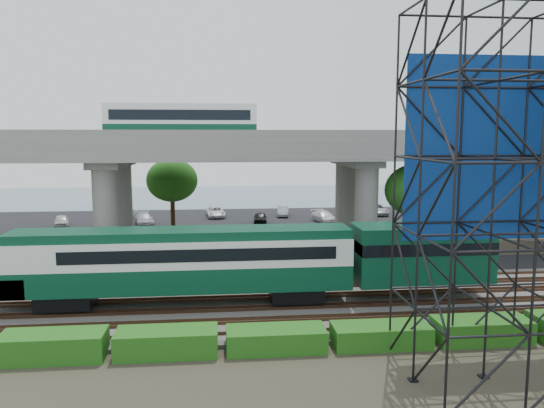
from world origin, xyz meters
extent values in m
plane|color=#474233|center=(0.00, 0.00, 0.00)|extent=(140.00, 140.00, 0.00)
cube|color=slate|center=(0.00, 2.00, 0.10)|extent=(90.00, 12.00, 0.20)
cube|color=black|center=(0.00, 10.50, 0.04)|extent=(90.00, 5.00, 0.08)
cube|color=black|center=(0.00, 34.00, 0.04)|extent=(90.00, 18.00, 0.08)
cube|color=#476574|center=(0.00, 56.00, 0.01)|extent=(140.00, 40.00, 0.03)
cube|color=#472D1E|center=(0.00, -2.72, 0.28)|extent=(90.00, 0.08, 0.16)
cube|color=#472D1E|center=(0.00, -1.28, 0.28)|extent=(90.00, 0.08, 0.16)
cube|color=#472D1E|center=(0.00, -0.72, 0.28)|extent=(90.00, 0.08, 0.16)
cube|color=#472D1E|center=(0.00, 0.72, 0.28)|extent=(90.00, 0.08, 0.16)
cube|color=#472D1E|center=(0.00, 1.28, 0.28)|extent=(90.00, 0.08, 0.16)
cube|color=#472D1E|center=(0.00, 2.72, 0.28)|extent=(90.00, 0.08, 0.16)
cube|color=#472D1E|center=(0.00, 3.28, 0.28)|extent=(90.00, 0.08, 0.16)
cube|color=#472D1E|center=(0.00, 4.72, 0.28)|extent=(90.00, 0.08, 0.16)
cube|color=#472D1E|center=(0.00, 5.28, 0.28)|extent=(90.00, 0.08, 0.16)
cube|color=#472D1E|center=(0.00, 6.72, 0.28)|extent=(90.00, 0.08, 0.16)
cube|color=black|center=(-10.12, 2.00, 0.81)|extent=(3.00, 2.20, 0.90)
cube|color=black|center=(2.88, 2.00, 0.81)|extent=(3.00, 2.20, 0.90)
cube|color=#083D27|center=(-3.62, 2.00, 1.96)|extent=(19.00, 3.00, 1.40)
cube|color=white|center=(-3.62, 2.00, 3.41)|extent=(19.00, 3.00, 1.50)
cube|color=#083D27|center=(-3.62, 2.00, 4.41)|extent=(19.00, 2.60, 0.50)
cube|color=black|center=(-2.62, 2.00, 3.46)|extent=(15.00, 3.06, 0.70)
ellipsoid|color=white|center=(-13.12, 2.00, 2.86)|extent=(3.60, 3.00, 3.20)
cube|color=#083D27|center=(-13.12, 2.00, 1.81)|extent=(2.60, 3.00, 1.10)
cube|color=#083D27|center=(10.38, 2.00, 2.96)|extent=(8.00, 3.00, 3.40)
cube|color=#9E9B93|center=(0.00, 16.00, 8.60)|extent=(80.00, 12.00, 1.20)
cube|color=#9E9B93|center=(0.00, 10.25, 9.75)|extent=(80.00, 0.50, 1.10)
cube|color=#9E9B93|center=(0.00, 21.75, 9.75)|extent=(80.00, 0.50, 1.10)
cylinder|color=#9E9B93|center=(-10.00, 12.50, 4.00)|extent=(1.80, 1.80, 8.00)
cylinder|color=#9E9B93|center=(-10.00, 19.50, 4.00)|extent=(1.80, 1.80, 8.00)
cube|color=#9E9B93|center=(-10.00, 16.00, 7.70)|extent=(2.40, 9.00, 0.60)
cylinder|color=#9E9B93|center=(10.00, 12.50, 4.00)|extent=(1.80, 1.80, 8.00)
cylinder|color=#9E9B93|center=(10.00, 19.50, 4.00)|extent=(1.80, 1.80, 8.00)
cube|color=#9E9B93|center=(10.00, 16.00, 7.70)|extent=(2.40, 9.00, 0.60)
cylinder|color=#9E9B93|center=(28.00, 19.50, 4.00)|extent=(1.80, 1.80, 8.00)
cube|color=black|center=(-4.45, 16.00, 9.55)|extent=(12.00, 2.50, 0.70)
cube|color=#083D27|center=(-4.45, 16.00, 10.35)|extent=(12.00, 2.50, 0.90)
cube|color=white|center=(-4.45, 16.00, 11.45)|extent=(12.00, 2.50, 1.30)
cube|color=black|center=(-4.45, 16.00, 11.50)|extent=(11.00, 2.56, 0.80)
cube|color=white|center=(-4.45, 16.00, 12.25)|extent=(12.00, 2.40, 0.30)
cube|color=navy|center=(10.70, -4.95, 9.30)|extent=(8.10, 0.08, 8.25)
cube|color=black|center=(10.70, -8.00, 0.04)|extent=(9.36, 6.36, 0.08)
cube|color=#155313|center=(-9.00, -4.30, 0.60)|extent=(4.60, 1.80, 1.20)
cube|color=#155313|center=(-4.00, -4.30, 0.58)|extent=(4.60, 1.80, 1.15)
cube|color=#155313|center=(1.00, -4.30, 0.52)|extent=(4.60, 1.80, 1.03)
cube|color=#155313|center=(6.00, -4.30, 0.51)|extent=(4.60, 1.80, 1.01)
cube|color=#155313|center=(11.00, -4.30, 0.56)|extent=(4.60, 1.80, 1.12)
cylinder|color=#382314|center=(14.00, 12.50, 2.40)|extent=(0.44, 0.44, 4.80)
ellipsoid|color=#155313|center=(14.00, 12.50, 5.60)|extent=(4.94, 4.94, 4.18)
cylinder|color=#382314|center=(-6.00, 24.00, 2.40)|extent=(0.44, 0.44, 4.80)
ellipsoid|color=#155313|center=(-6.00, 24.00, 5.60)|extent=(4.94, 4.94, 4.18)
imported|color=black|center=(-9.92, 10.28, 0.74)|extent=(5.13, 3.30, 1.31)
imported|color=silver|center=(-18.54, 31.00, 0.69)|extent=(2.33, 3.85, 1.23)
imported|color=#AAABB2|center=(-12.27, 36.00, 0.65)|extent=(1.37, 3.50, 1.13)
imported|color=#9FA1A6|center=(-9.72, 31.00, 0.73)|extent=(2.81, 4.75, 1.29)
imported|color=white|center=(-1.91, 36.00, 0.70)|extent=(2.48, 4.64, 1.24)
imported|color=black|center=(3.10, 31.00, 0.70)|extent=(1.74, 3.72, 1.23)
imported|color=#9C9DA3|center=(6.31, 36.00, 0.71)|extent=(1.81, 3.99, 1.27)
imported|color=silver|center=(10.41, 31.00, 0.71)|extent=(2.70, 4.64, 1.26)
imported|color=#A9ADB1|center=(18.19, 36.00, 0.71)|extent=(2.32, 4.63, 1.26)
camera|label=1|loc=(-1.60, -27.74, 9.91)|focal=35.00mm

